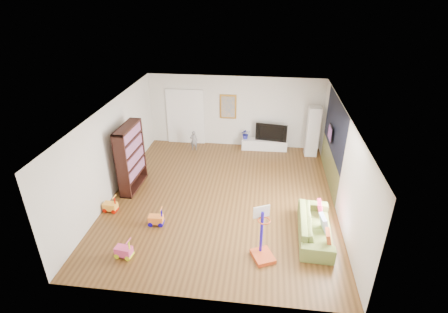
# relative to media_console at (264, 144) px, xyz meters

# --- Properties ---
(floor) EXTENTS (6.50, 7.50, 0.00)m
(floor) POSITION_rel_media_console_xyz_m (-1.17, -3.47, -0.20)
(floor) COLOR brown
(floor) RESTS_ON ground
(ceiling) EXTENTS (6.50, 7.50, 0.00)m
(ceiling) POSITION_rel_media_console_xyz_m (-1.17, -3.47, 2.50)
(ceiling) COLOR white
(ceiling) RESTS_ON ground
(wall_back) EXTENTS (6.50, 0.00, 2.70)m
(wall_back) POSITION_rel_media_console_xyz_m (-1.17, 0.28, 1.15)
(wall_back) COLOR silver
(wall_back) RESTS_ON ground
(wall_front) EXTENTS (6.50, 0.00, 2.70)m
(wall_front) POSITION_rel_media_console_xyz_m (-1.17, -7.22, 1.15)
(wall_front) COLOR silver
(wall_front) RESTS_ON ground
(wall_left) EXTENTS (0.00, 7.50, 2.70)m
(wall_left) POSITION_rel_media_console_xyz_m (-4.42, -3.47, 1.15)
(wall_left) COLOR silver
(wall_left) RESTS_ON ground
(wall_right) EXTENTS (0.00, 7.50, 2.70)m
(wall_right) POSITION_rel_media_console_xyz_m (2.08, -3.47, 1.15)
(wall_right) COLOR silver
(wall_right) RESTS_ON ground
(navy_accent) EXTENTS (0.01, 3.20, 1.70)m
(navy_accent) POSITION_rel_media_console_xyz_m (2.07, -2.07, 1.65)
(navy_accent) COLOR black
(navy_accent) RESTS_ON wall_right
(olive_wainscot) EXTENTS (0.01, 3.20, 1.00)m
(olive_wainscot) POSITION_rel_media_console_xyz_m (2.07, -2.07, 0.30)
(olive_wainscot) COLOR brown
(olive_wainscot) RESTS_ON wall_right
(doorway) EXTENTS (1.45, 0.06, 2.10)m
(doorway) POSITION_rel_media_console_xyz_m (-3.07, 0.24, 0.85)
(doorway) COLOR white
(doorway) RESTS_ON ground
(painting_back) EXTENTS (0.62, 0.06, 0.92)m
(painting_back) POSITION_rel_media_console_xyz_m (-1.42, 0.24, 1.35)
(painting_back) COLOR gold
(painting_back) RESTS_ON wall_back
(artwork_right) EXTENTS (0.04, 0.56, 0.46)m
(artwork_right) POSITION_rel_media_console_xyz_m (2.00, -1.87, 1.35)
(artwork_right) COLOR #7F3F8C
(artwork_right) RESTS_ON wall_right
(media_console) EXTENTS (1.71, 0.47, 0.40)m
(media_console) POSITION_rel_media_console_xyz_m (0.00, 0.00, 0.00)
(media_console) COLOR silver
(media_console) RESTS_ON ground
(tall_cabinet) EXTENTS (0.43, 0.43, 1.84)m
(tall_cabinet) POSITION_rel_media_console_xyz_m (1.70, -0.26, 0.72)
(tall_cabinet) COLOR silver
(tall_cabinet) RESTS_ON ground
(bookshelf) EXTENTS (0.41, 1.40, 2.03)m
(bookshelf) POSITION_rel_media_console_xyz_m (-3.97, -3.21, 0.82)
(bookshelf) COLOR black
(bookshelf) RESTS_ON ground
(sofa) EXTENTS (0.86, 2.04, 0.59)m
(sofa) POSITION_rel_media_console_xyz_m (1.35, -4.95, 0.09)
(sofa) COLOR olive
(sofa) RESTS_ON ground
(basketball_hoop) EXTENTS (0.65, 0.69, 1.33)m
(basketball_hoop) POSITION_rel_media_console_xyz_m (0.09, -5.89, 0.46)
(basketball_hoop) COLOR #C0431B
(basketball_hoop) RESTS_ON ground
(ride_on_yellow) EXTENTS (0.39, 0.26, 0.50)m
(ride_on_yellow) POSITION_rel_media_console_xyz_m (-4.17, -4.55, 0.05)
(ride_on_yellow) COLOR #FFA931
(ride_on_yellow) RESTS_ON ground
(ride_on_orange) EXTENTS (0.40, 0.26, 0.51)m
(ride_on_orange) POSITION_rel_media_console_xyz_m (-2.74, -4.98, 0.06)
(ride_on_orange) COLOR orange
(ride_on_orange) RESTS_ON ground
(ride_on_pink) EXTENTS (0.41, 0.29, 0.51)m
(ride_on_pink) POSITION_rel_media_console_xyz_m (-3.12, -6.24, 0.06)
(ride_on_pink) COLOR #E54586
(ride_on_pink) RESTS_ON ground
(child) EXTENTS (0.30, 0.22, 0.77)m
(child) POSITION_rel_media_console_xyz_m (-2.64, -0.40, 0.19)
(child) COLOR slate
(child) RESTS_ON ground
(tv) EXTENTS (1.17, 0.32, 0.67)m
(tv) POSITION_rel_media_console_xyz_m (0.25, 0.01, 0.53)
(tv) COLOR black
(tv) RESTS_ON media_console
(vase_plant) EXTENTS (0.39, 0.35, 0.39)m
(vase_plant) POSITION_rel_media_console_xyz_m (-0.71, 0.00, 0.39)
(vase_plant) COLOR navy
(vase_plant) RESTS_ON media_console
(pillow_left) EXTENTS (0.13, 0.36, 0.35)m
(pillow_left) POSITION_rel_media_console_xyz_m (1.57, -5.55, 0.26)
(pillow_left) COLOR #AE4823
(pillow_left) RESTS_ON sofa
(pillow_center) EXTENTS (0.16, 0.40, 0.39)m
(pillow_center) POSITION_rel_media_console_xyz_m (1.54, -4.99, 0.26)
(pillow_center) COLOR white
(pillow_center) RESTS_ON sofa
(pillow_right) EXTENTS (0.12, 0.37, 0.37)m
(pillow_right) POSITION_rel_media_console_xyz_m (1.52, -4.36, 0.26)
(pillow_right) COLOR #CB2050
(pillow_right) RESTS_ON sofa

